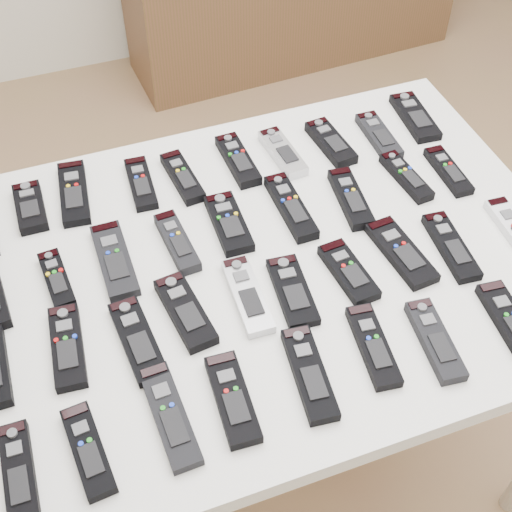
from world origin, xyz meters
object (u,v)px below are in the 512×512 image
object	(u,v)px
remote_11	(57,280)
remote_6	(283,153)
remote_8	(379,136)
remote_13	(177,242)
remote_24	(292,291)
remote_32	(233,399)
remote_20	(67,347)
remote_35	(435,340)
remote_4	(183,177)
remote_17	(406,177)
remote_9	(415,117)
remote_34	(373,346)
remote_31	(170,416)
remote_36	(511,322)
remote_12	(115,260)
remote_21	(138,340)
remote_23	(247,296)
remote_15	(291,207)
remote_26	(401,252)
remote_1	(30,207)
remote_18	(448,171)
remote_7	(331,143)
remote_25	(349,272)
remote_33	(309,374)
remote_30	(88,450)
remote_27	(451,247)
table	(256,281)
remote_29	(19,474)
remote_16	(351,198)
remote_22	(185,311)
remote_5	(238,160)
remote_14	(229,223)

from	to	relation	value
remote_11	remote_6	bearing A→B (deg)	15.81
remote_8	remote_13	world-z (taller)	remote_13
remote_24	remote_32	world-z (taller)	remote_32
remote_20	remote_35	size ratio (longest dim) A/B	1.02
remote_4	remote_17	world-z (taller)	same
remote_9	remote_17	xyz separation A→B (m)	(-0.12, -0.18, 0.00)
remote_4	remote_34	size ratio (longest dim) A/B	0.94
remote_8	remote_31	bearing A→B (deg)	-139.14
remote_34	remote_36	size ratio (longest dim) A/B	0.96
remote_9	remote_12	size ratio (longest dim) A/B	0.90
remote_20	remote_21	distance (m)	0.12
remote_23	remote_15	bearing A→B (deg)	51.53
remote_21	remote_26	size ratio (longest dim) A/B	1.02
remote_1	remote_18	distance (m)	0.91
remote_7	remote_11	xyz separation A→B (m)	(-0.66, -0.19, -0.00)
remote_9	remote_12	world-z (taller)	same
remote_24	remote_25	world-z (taller)	remote_25
remote_23	remote_35	world-z (taller)	remote_35
remote_7	remote_20	size ratio (longest dim) A/B	0.90
remote_8	remote_33	bearing A→B (deg)	-125.35
remote_7	remote_13	xyz separation A→B (m)	(-0.42, -0.18, 0.00)
remote_7	remote_30	bearing A→B (deg)	-145.18
remote_12	remote_36	world-z (taller)	same
remote_13	remote_27	distance (m)	0.55
table	remote_29	distance (m)	0.58
remote_4	remote_12	world-z (taller)	remote_4
remote_8	remote_32	bearing A→B (deg)	-133.69
remote_9	remote_13	distance (m)	0.68
remote_6	remote_35	size ratio (longest dim) A/B	0.94
remote_11	remote_32	bearing A→B (deg)	-61.53
remote_7	remote_23	xyz separation A→B (m)	(-0.33, -0.36, -0.00)
remote_13	remote_24	xyz separation A→B (m)	(0.17, -0.19, -0.00)
remote_16	remote_22	world-z (taller)	same
remote_20	remote_31	size ratio (longest dim) A/B	0.89
remote_5	remote_31	xyz separation A→B (m)	(-0.31, -0.56, -0.00)
remote_9	remote_23	size ratio (longest dim) A/B	0.96
remote_1	remote_24	distance (m)	0.59
remote_17	remote_35	world-z (taller)	remote_35
remote_33	remote_11	bearing A→B (deg)	142.11
remote_26	remote_36	bearing A→B (deg)	-69.91
remote_7	remote_8	world-z (taller)	remote_7
remote_12	remote_14	bearing A→B (deg)	4.37
remote_9	remote_16	distance (m)	0.33
remote_33	remote_31	bearing A→B (deg)	-175.06
remote_21	remote_15	bearing A→B (deg)	25.30
remote_16	remote_4	bearing A→B (deg)	155.71
remote_8	remote_12	xyz separation A→B (m)	(-0.66, -0.17, 0.00)
remote_6	remote_22	world-z (taller)	same
remote_23	remote_25	world-z (taller)	remote_25
remote_5	remote_23	size ratio (longest dim) A/B	0.93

